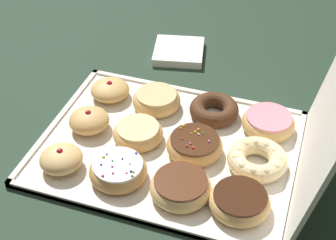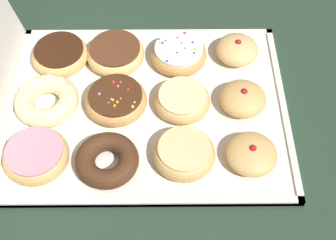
# 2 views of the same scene
# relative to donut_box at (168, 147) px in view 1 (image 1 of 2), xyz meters

# --- Properties ---
(ground_plane) EXTENTS (3.00, 3.00, 0.00)m
(ground_plane) POSITION_rel_donut_box_xyz_m (0.00, 0.00, -0.01)
(ground_plane) COLOR #233828
(donut_box) EXTENTS (0.42, 0.54, 0.01)m
(donut_box) POSITION_rel_donut_box_xyz_m (0.00, 0.00, 0.00)
(donut_box) COLOR silver
(donut_box) RESTS_ON ground
(jelly_filled_donut_0) EXTENTS (0.09, 0.09, 0.05)m
(jelly_filled_donut_0) POSITION_rel_donut_box_xyz_m (-0.12, -0.19, 0.02)
(jelly_filled_donut_0) COLOR tan
(jelly_filled_donut_0) RESTS_ON donut_box
(jelly_filled_donut_1) EXTENTS (0.09, 0.09, 0.05)m
(jelly_filled_donut_1) POSITION_rel_donut_box_xyz_m (-0.00, -0.18, 0.03)
(jelly_filled_donut_1) COLOR tan
(jelly_filled_donut_1) RESTS_ON donut_box
(jelly_filled_donut_2) EXTENTS (0.09, 0.09, 0.05)m
(jelly_filled_donut_2) POSITION_rel_donut_box_xyz_m (0.13, -0.18, 0.03)
(jelly_filled_donut_2) COLOR #E5B770
(jelly_filled_donut_2) RESTS_ON donut_box
(glazed_ring_donut_3) EXTENTS (0.11, 0.11, 0.04)m
(glazed_ring_donut_3) POSITION_rel_donut_box_xyz_m (-0.12, -0.07, 0.03)
(glazed_ring_donut_3) COLOR tan
(glazed_ring_donut_3) RESTS_ON donut_box
(glazed_ring_donut_4) EXTENTS (0.11, 0.11, 0.04)m
(glazed_ring_donut_4) POSITION_rel_donut_box_xyz_m (-0.00, -0.07, 0.02)
(glazed_ring_donut_4) COLOR tan
(glazed_ring_donut_4) RESTS_ON donut_box
(sprinkle_donut_5) EXTENTS (0.12, 0.12, 0.04)m
(sprinkle_donut_5) POSITION_rel_donut_box_xyz_m (0.12, -0.06, 0.03)
(sprinkle_donut_5) COLOR tan
(sprinkle_donut_5) RESTS_ON donut_box
(chocolate_cake_ring_donut_6) EXTENTS (0.11, 0.11, 0.04)m
(chocolate_cake_ring_donut_6) POSITION_rel_donut_box_xyz_m (-0.13, 0.07, 0.02)
(chocolate_cake_ring_donut_6) COLOR #472816
(chocolate_cake_ring_donut_6) RESTS_ON donut_box
(sprinkle_donut_7) EXTENTS (0.12, 0.12, 0.04)m
(sprinkle_donut_7) POSITION_rel_donut_box_xyz_m (0.00, 0.06, 0.02)
(sprinkle_donut_7) COLOR tan
(sprinkle_donut_7) RESTS_ON donut_box
(chocolate_frosted_donut_8) EXTENTS (0.12, 0.12, 0.04)m
(chocolate_frosted_donut_8) POSITION_rel_donut_box_xyz_m (0.12, 0.07, 0.02)
(chocolate_frosted_donut_8) COLOR #E5B770
(chocolate_frosted_donut_8) RESTS_ON donut_box
(pink_frosted_donut_9) EXTENTS (0.12, 0.12, 0.04)m
(pink_frosted_donut_9) POSITION_rel_donut_box_xyz_m (-0.12, 0.19, 0.02)
(pink_frosted_donut_9) COLOR tan
(pink_frosted_donut_9) RESTS_ON donut_box
(cruller_donut_10) EXTENTS (0.12, 0.12, 0.04)m
(cruller_donut_10) POSITION_rel_donut_box_xyz_m (0.00, 0.19, 0.03)
(cruller_donut_10) COLOR beige
(cruller_donut_10) RESTS_ON donut_box
(chocolate_frosted_donut_11) EXTENTS (0.12, 0.12, 0.04)m
(chocolate_frosted_donut_11) POSITION_rel_donut_box_xyz_m (0.12, 0.18, 0.02)
(chocolate_frosted_donut_11) COLOR tan
(chocolate_frosted_donut_11) RESTS_ON donut_box
(napkin_stack) EXTENTS (0.16, 0.16, 0.02)m
(napkin_stack) POSITION_rel_donut_box_xyz_m (-0.37, -0.09, 0.01)
(napkin_stack) COLOR white
(napkin_stack) RESTS_ON ground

